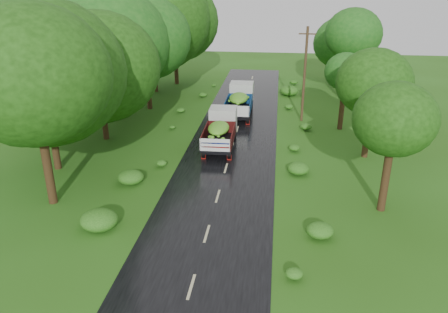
# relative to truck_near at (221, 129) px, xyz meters

# --- Properties ---
(ground) EXTENTS (120.00, 120.00, 0.00)m
(ground) POSITION_rel_truck_near_xyz_m (0.86, -15.98, -1.40)
(ground) COLOR #264F11
(ground) RESTS_ON ground
(road) EXTENTS (6.50, 80.00, 0.02)m
(road) POSITION_rel_truck_near_xyz_m (0.86, -10.98, -1.39)
(road) COLOR black
(road) RESTS_ON ground
(road_lines) EXTENTS (0.12, 69.60, 0.00)m
(road_lines) POSITION_rel_truck_near_xyz_m (0.86, -9.98, -1.38)
(road_lines) COLOR #BFB78C
(road_lines) RESTS_ON road
(truck_near) EXTENTS (2.18, 5.91, 2.47)m
(truck_near) POSITION_rel_truck_near_xyz_m (0.00, 0.00, 0.00)
(truck_near) COLOR black
(truck_near) RESTS_ON ground
(truck_far) EXTENTS (2.22, 6.17, 2.59)m
(truck_far) POSITION_rel_truck_near_xyz_m (0.71, 8.01, 0.07)
(truck_far) COLOR black
(truck_far) RESTS_ON ground
(utility_pole) EXTENTS (1.40, 0.23, 8.00)m
(utility_pole) POSITION_rel_truck_near_xyz_m (6.23, 7.07, 2.72)
(utility_pole) COLOR #382616
(utility_pole) RESTS_ON ground
(trees_left) EXTENTS (6.83, 33.75, 9.99)m
(trees_left) POSITION_rel_truck_near_xyz_m (-8.99, 6.23, 5.35)
(trees_left) COLOR black
(trees_left) RESTS_ON ground
(trees_right) EXTENTS (4.71, 32.62, 8.21)m
(trees_right) POSITION_rel_truck_near_xyz_m (10.43, 8.19, 3.92)
(trees_right) COLOR black
(trees_right) RESTS_ON ground
(shrubs) EXTENTS (11.90, 44.00, 0.70)m
(shrubs) POSITION_rel_truck_near_xyz_m (0.86, -1.98, -1.05)
(shrubs) COLOR #1C5514
(shrubs) RESTS_ON ground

